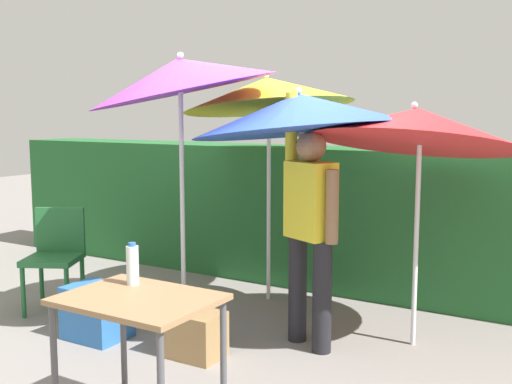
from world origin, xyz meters
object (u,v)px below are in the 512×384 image
object	(u,v)px
umbrella_rainbow	(300,113)
umbrella_navy	(268,93)
cooler_box	(97,312)
folding_table	(139,314)
bottle_water	(133,265)
crate_cardboard	(193,334)
umbrella_orange	(180,76)
umbrella_yellow	(417,127)
chair_plastic	(56,252)
person_vendor	(310,223)

from	to	relation	value
umbrella_rainbow	umbrella_navy	world-z (taller)	umbrella_navy
cooler_box	folding_table	world-z (taller)	folding_table
bottle_water	umbrella_navy	bearing A→B (deg)	100.97
umbrella_rainbow	crate_cardboard	distance (m)	1.80
umbrella_navy	folding_table	bearing A→B (deg)	-75.72
crate_cardboard	folding_table	distance (m)	1.21
umbrella_rainbow	cooler_box	world-z (taller)	umbrella_rainbow
umbrella_orange	bottle_water	distance (m)	1.81
umbrella_yellow	umbrella_rainbow	bearing A→B (deg)	-162.27
umbrella_rainbow	bottle_water	bearing A→B (deg)	-97.65
umbrella_yellow	umbrella_navy	bearing A→B (deg)	164.53
cooler_box	folding_table	bearing A→B (deg)	-36.28
cooler_box	bottle_water	distance (m)	1.49
folding_table	bottle_water	world-z (taller)	bottle_water
umbrella_yellow	chair_plastic	world-z (taller)	umbrella_yellow
umbrella_rainbow	bottle_water	xyz separation A→B (m)	(-0.22, -1.63, -0.84)
umbrella_orange	chair_plastic	xyz separation A→B (m)	(-1.28, -0.17, -1.50)
chair_plastic	folding_table	distance (m)	2.45
umbrella_rainbow	umbrella_navy	bearing A→B (deg)	134.75
crate_cardboard	folding_table	size ratio (longest dim) A/B	0.54
chair_plastic	bottle_water	distance (m)	2.24
umbrella_navy	person_vendor	world-z (taller)	umbrella_navy
umbrella_navy	crate_cardboard	xyz separation A→B (m)	(0.21, -1.44, -1.74)
umbrella_navy	bottle_water	distance (m)	2.55
umbrella_navy	bottle_water	size ratio (longest dim) A/B	9.00
umbrella_rainbow	person_vendor	world-z (taller)	umbrella_rainbow
umbrella_yellow	chair_plastic	xyz separation A→B (m)	(-2.94, -0.78, -1.12)
umbrella_navy	folding_table	world-z (taller)	umbrella_navy
chair_plastic	bottle_water	bearing A→B (deg)	-29.98
umbrella_yellow	bottle_water	bearing A→B (deg)	-118.69
crate_cardboard	bottle_water	bearing A→B (deg)	-74.91
cooler_box	crate_cardboard	xyz separation A→B (m)	(0.85, 0.08, -0.04)
umbrella_navy	chair_plastic	world-z (taller)	umbrella_navy
umbrella_yellow	bottle_water	world-z (taller)	umbrella_yellow
umbrella_navy	crate_cardboard	bearing A→B (deg)	-81.55
umbrella_orange	chair_plastic	size ratio (longest dim) A/B	2.64
umbrella_rainbow	umbrella_orange	world-z (taller)	umbrella_orange
person_vendor	crate_cardboard	size ratio (longest dim) A/B	4.34
umbrella_orange	cooler_box	distance (m)	1.93
person_vendor	folding_table	bearing A→B (deg)	-97.63
chair_plastic	cooler_box	world-z (taller)	chair_plastic
cooler_box	crate_cardboard	bearing A→B (deg)	5.66
crate_cardboard	bottle_water	xyz separation A→B (m)	(0.23, -0.86, 0.72)
umbrella_navy	cooler_box	xyz separation A→B (m)	(-0.64, -1.52, -1.70)
umbrella_orange	umbrella_rainbow	bearing A→B (deg)	22.65
folding_table	cooler_box	bearing A→B (deg)	143.72
umbrella_yellow	umbrella_navy	world-z (taller)	umbrella_navy
umbrella_rainbow	crate_cardboard	world-z (taller)	umbrella_rainbow
crate_cardboard	umbrella_navy	bearing A→B (deg)	98.45
umbrella_rainbow	folding_table	bearing A→B (deg)	-91.24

